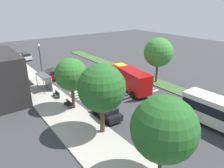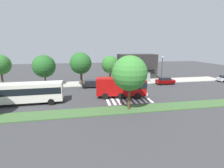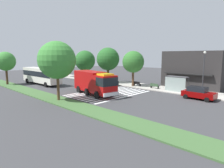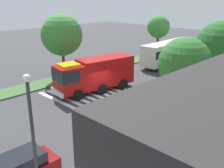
{
  "view_description": "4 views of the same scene",
  "coord_description": "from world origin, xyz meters",
  "views": [
    {
      "loc": [
        -23.37,
        18.33,
        13.15
      ],
      "look_at": [
        0.29,
        0.64,
        1.48
      ],
      "focal_mm": 32.8,
      "sensor_mm": 36.0,
      "label": 1
    },
    {
      "loc": [
        -7.07,
        -29.6,
        9.13
      ],
      "look_at": [
        -1.48,
        1.57,
        1.6
      ],
      "focal_mm": 25.79,
      "sensor_mm": 36.0,
      "label": 2
    },
    {
      "loc": [
        21.65,
        -21.33,
        6.08
      ],
      "look_at": [
        1.04,
        0.09,
        1.56
      ],
      "focal_mm": 30.52,
      "sensor_mm": 36.0,
      "label": 3
    },
    {
      "loc": [
        17.3,
        17.52,
        9.78
      ],
      "look_at": [
        -0.31,
        0.41,
        1.48
      ],
      "focal_mm": 41.61,
      "sensor_mm": 36.0,
      "label": 4
    }
  ],
  "objects": [
    {
      "name": "sidewalk_tree_west",
      "position": [
        -15.59,
        7.85,
        4.74
      ],
      "size": [
        4.95,
        4.95,
        7.08
      ],
      "color": "#47301E",
      "rests_on": "sidewalk"
    },
    {
      "name": "storefront_building",
      "position": [
        8.11,
        14.76,
        3.41
      ],
      "size": [
        10.54,
        6.07,
        6.82
      ],
      "color": "#282626",
      "rests_on": "ground_plane"
    },
    {
      "name": "street_lamp",
      "position": [
        12.22,
        7.45,
        3.95
      ],
      "size": [
        0.36,
        0.36,
        6.49
      ],
      "color": "#2D2D30",
      "rests_on": "sidewalk"
    },
    {
      "name": "sidewalk_tree_far_west",
      "position": [
        -24.31,
        7.85,
        5.25
      ],
      "size": [
        4.27,
        4.27,
        7.26
      ],
      "color": "#47301E",
      "rests_on": "sidewalk"
    },
    {
      "name": "bus_stop_shelter",
      "position": [
        7.73,
        8.37,
        1.89
      ],
      "size": [
        3.5,
        1.4,
        2.46
      ],
      "color": "#4C4C51",
      "rests_on": "sidewalk"
    },
    {
      "name": "sidewalk",
      "position": [
        0.0,
        9.49,
        0.07
      ],
      "size": [
        60.0,
        5.28,
        0.14
      ],
      "primitive_type": "cube",
      "color": "#ADA89E",
      "rests_on": "ground_plane"
    },
    {
      "name": "sidewalk_tree_east",
      "position": [
        -0.79,
        7.85,
        4.79
      ],
      "size": [
        4.15,
        4.15,
        6.75
      ],
      "color": "#513823",
      "rests_on": "sidewalk"
    },
    {
      "name": "ground_plane",
      "position": [
        0.0,
        0.0,
        0.0
      ],
      "size": [
        120.0,
        120.0,
        0.0
      ],
      "primitive_type": "plane",
      "color": "#38383A"
    },
    {
      "name": "sidewalk_tree_center",
      "position": [
        -7.62,
        7.85,
        5.23
      ],
      "size": [
        4.92,
        4.92,
        7.58
      ],
      "color": "#513823",
      "rests_on": "sidewalk"
    },
    {
      "name": "transit_bus",
      "position": [
        -16.44,
        -3.08,
        2.03
      ],
      "size": [
        11.79,
        3.05,
        3.42
      ],
      "rotation": [
        0.0,
        0.0,
        3.16
      ],
      "color": "silver",
      "rests_on": "ground_plane"
    },
    {
      "name": "median_tree_west",
      "position": [
        -0.77,
        -8.35,
        5.43
      ],
      "size": [
        4.92,
        4.92,
        7.77
      ],
      "color": "#513823",
      "rests_on": "median_strip"
    },
    {
      "name": "bench_west_of_shelter",
      "position": [
        -0.2,
        8.36,
        0.59
      ],
      "size": [
        1.6,
        0.5,
        0.9
      ],
      "color": "black",
      "rests_on": "sidewalk"
    },
    {
      "name": "fire_truck",
      "position": [
        -0.27,
        -2.33,
        2.02
      ],
      "size": [
        9.29,
        3.97,
        3.56
      ],
      "rotation": [
        0.0,
        0.0,
        -0.17
      ],
      "color": "#A50C0C",
      "rests_on": "ground_plane"
    },
    {
      "name": "crosswalk",
      "position": [
        0.4,
        0.0,
        0.01
      ],
      "size": [
        7.65,
        12.33,
        0.01
      ],
      "color": "silver",
      "rests_on": "ground_plane"
    },
    {
      "name": "bench_near_shelter",
      "position": [
        3.73,
        8.36,
        0.59
      ],
      "size": [
        1.6,
        0.5,
        0.9
      ],
      "color": "#2D472D",
      "rests_on": "sidewalk"
    },
    {
      "name": "parked_car_mid",
      "position": [
        12.34,
        5.65,
        0.89
      ],
      "size": [
        4.35,
        2.2,
        1.74
      ],
      "rotation": [
        0.0,
        0.0,
        -0.02
      ],
      "color": "#720505",
      "rests_on": "ground_plane"
    },
    {
      "name": "median_strip",
      "position": [
        0.0,
        -8.35,
        0.07
      ],
      "size": [
        60.0,
        3.0,
        0.14
      ],
      "primitive_type": "cube",
      "color": "#3D6033",
      "rests_on": "ground_plane"
    },
    {
      "name": "parked_car_west",
      "position": [
        -5.44,
        5.65,
        0.85
      ],
      "size": [
        4.36,
        2.23,
        1.64
      ],
      "rotation": [
        0.0,
        0.0,
        -0.06
      ],
      "color": "black",
      "rests_on": "ground_plane"
    }
  ]
}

